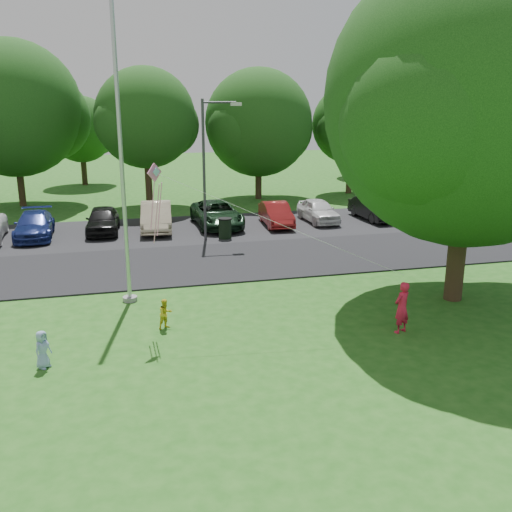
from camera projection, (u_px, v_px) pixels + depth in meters
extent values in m
plane|color=#215A17|center=(265.00, 350.00, 15.94)|extent=(120.00, 120.00, 0.00)
cube|color=black|center=(210.00, 262.00, 24.34)|extent=(60.00, 6.00, 0.06)
cube|color=black|center=(190.00, 229.00, 30.41)|extent=(42.00, 7.00, 0.06)
cylinder|color=#B7BABF|center=(121.00, 156.00, 18.45)|extent=(0.14, 0.14, 10.00)
cylinder|color=gray|center=(130.00, 299.00, 19.76)|extent=(0.50, 0.50, 0.16)
cylinder|color=#3F3F44|center=(204.00, 172.00, 27.29)|extent=(0.14, 0.14, 6.78)
cylinder|color=#3F3F44|center=(219.00, 102.00, 26.57)|extent=(1.58, 0.18, 0.09)
cube|color=silver|center=(236.00, 104.00, 26.74)|extent=(0.52, 0.28, 0.16)
cylinder|color=black|center=(225.00, 229.00, 28.29)|extent=(0.63, 0.63, 1.02)
cylinder|color=black|center=(225.00, 219.00, 28.15)|extent=(0.68, 0.68, 0.06)
cylinder|color=#332316|center=(457.00, 252.00, 19.52)|extent=(0.62, 0.62, 3.43)
sphere|color=#133C10|center=(472.00, 100.00, 18.18)|extent=(9.46, 9.46, 9.46)
sphere|color=#133C10|center=(507.00, 121.00, 19.75)|extent=(6.15, 6.15, 6.15)
sphere|color=#133C10|center=(438.00, 117.00, 16.75)|extent=(5.68, 5.68, 5.68)
sphere|color=#133C10|center=(421.00, 125.00, 16.89)|extent=(4.92, 4.92, 4.92)
cylinder|color=#332316|center=(21.00, 181.00, 36.83)|extent=(0.44, 0.44, 3.19)
sphere|color=#133C10|center=(13.00, 109.00, 35.61)|extent=(8.50, 8.50, 8.50)
sphere|color=#133C10|center=(47.00, 118.00, 37.02)|extent=(5.53, 5.53, 5.53)
cylinder|color=#332316|center=(149.00, 180.00, 36.51)|extent=(0.44, 0.44, 3.43)
sphere|color=#133C10|center=(145.00, 118.00, 35.46)|extent=(6.27, 6.27, 6.27)
sphere|color=#133C10|center=(167.00, 125.00, 36.51)|extent=(4.07, 4.07, 4.07)
sphere|color=#133C10|center=(125.00, 124.00, 34.52)|extent=(3.76, 3.76, 3.76)
cylinder|color=#332316|center=(258.00, 180.00, 39.58)|extent=(0.44, 0.44, 2.66)
sphere|color=#133C10|center=(259.00, 123.00, 38.55)|extent=(7.27, 7.27, 7.27)
sphere|color=#133C10|center=(279.00, 130.00, 39.76)|extent=(4.72, 4.72, 4.72)
sphere|color=#133C10|center=(241.00, 129.00, 37.46)|extent=(4.36, 4.36, 4.36)
cylinder|color=#332316|center=(349.00, 173.00, 41.88)|extent=(0.44, 0.44, 3.02)
sphere|color=#133C10|center=(351.00, 124.00, 40.95)|extent=(5.67, 5.67, 5.67)
sphere|color=#133C10|center=(364.00, 129.00, 41.89)|extent=(3.68, 3.68, 3.68)
sphere|color=#133C10|center=(340.00, 129.00, 40.10)|extent=(3.40, 3.40, 3.40)
cylinder|color=#332316|center=(476.00, 171.00, 41.44)|extent=(0.44, 0.44, 3.42)
sphere|color=#133C10|center=(483.00, 103.00, 40.16)|extent=(8.77, 8.77, 8.77)
sphere|color=#133C10|center=(499.00, 112.00, 41.62)|extent=(5.70, 5.70, 5.70)
sphere|color=#133C10|center=(470.00, 109.00, 38.84)|extent=(5.26, 5.26, 5.26)
cylinder|color=#332316|center=(84.00, 169.00, 45.94)|extent=(0.44, 0.44, 2.60)
sphere|color=#133C10|center=(81.00, 129.00, 45.11)|extent=(5.20, 5.20, 5.20)
sphere|color=#133C10|center=(97.00, 134.00, 45.98)|extent=(3.38, 3.38, 3.38)
sphere|color=#133C10|center=(67.00, 133.00, 44.33)|extent=(3.12, 3.12, 3.12)
cylinder|color=#332316|center=(362.00, 162.00, 51.13)|extent=(0.44, 0.44, 2.60)
sphere|color=#133C10|center=(363.00, 126.00, 50.30)|extent=(5.20, 5.20, 5.20)
sphere|color=#133C10|center=(373.00, 130.00, 51.17)|extent=(3.38, 3.38, 3.38)
sphere|color=#133C10|center=(355.00, 130.00, 49.52)|extent=(3.12, 3.12, 3.12)
imported|color=navy|center=(34.00, 225.00, 28.39)|extent=(1.86, 4.38, 1.26)
imported|color=black|center=(103.00, 220.00, 29.38)|extent=(1.81, 4.04, 1.35)
imported|color=#C6B793|center=(156.00, 216.00, 29.96)|extent=(1.92, 4.56, 1.47)
imported|color=black|center=(217.00, 214.00, 30.86)|extent=(2.39, 4.98, 1.37)
imported|color=maroon|center=(276.00, 214.00, 31.10)|extent=(1.57, 3.88, 1.25)
imported|color=silver|center=(318.00, 210.00, 32.04)|extent=(1.61, 3.80, 1.28)
imported|color=black|center=(373.00, 208.00, 32.62)|extent=(1.54, 3.99, 1.30)
imported|color=red|center=(402.00, 307.00, 16.93)|extent=(0.68, 0.59, 1.59)
imported|color=gold|center=(165.00, 314.00, 17.30)|extent=(0.57, 0.53, 0.94)
imported|color=#8BA3D5|center=(43.00, 349.00, 14.76)|extent=(0.56, 0.59, 1.02)
cube|color=pink|center=(154.00, 172.00, 16.30)|extent=(0.44, 0.38, 0.54)
cube|color=#8CC6E5|center=(156.00, 172.00, 16.28)|extent=(0.22, 0.19, 0.26)
cylinder|color=white|center=(281.00, 224.00, 16.48)|extent=(6.93, 2.21, 2.96)
cylinder|color=pink|center=(153.00, 206.00, 16.54)|extent=(0.18, 0.23, 1.45)
cylinder|color=pink|center=(159.00, 210.00, 16.66)|extent=(0.20, 0.38, 1.65)
cylinder|color=pink|center=(157.00, 214.00, 16.55)|extent=(0.22, 0.56, 1.84)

